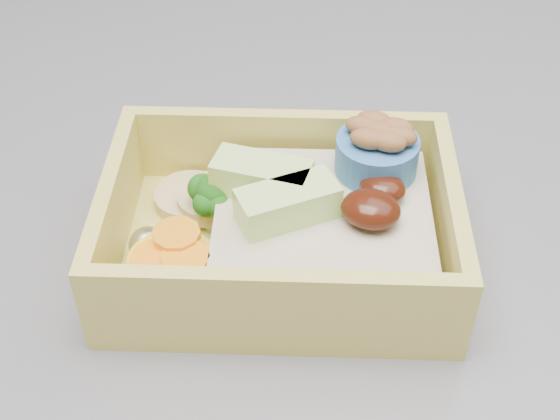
% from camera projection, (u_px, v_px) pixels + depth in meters
% --- Properties ---
extents(bento_box, '(0.21, 0.18, 0.07)m').
position_uv_depth(bento_box, '(291.00, 224.00, 0.41)').
color(bento_box, '#D5C558').
rests_on(bento_box, island).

